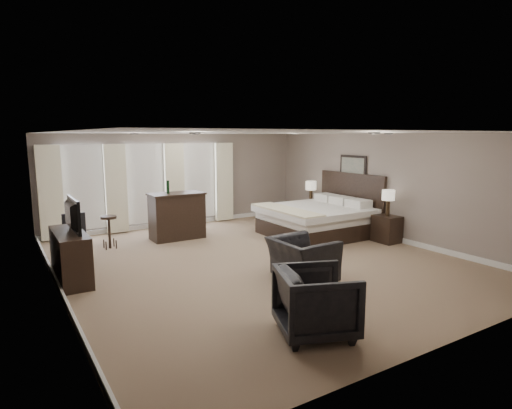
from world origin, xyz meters
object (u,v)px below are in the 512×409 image
lamp_near (388,203)px  desk_chair (73,235)px  armchair_near (303,251)px  bar_stool_left (109,232)px  bar_counter (177,216)px  dresser (70,256)px  lamp_far (311,192)px  tv (68,228)px  nightstand_far (310,212)px  bar_stool_right (183,221)px  nightstand_near (387,229)px  armchair_far (316,299)px  bed (319,205)px

lamp_near → desk_chair: 7.10m
lamp_near → armchair_near: lamp_near is taller
armchair_near → bar_stool_left: armchair_near is taller
bar_counter → dresser: bearing=-144.6°
lamp_far → bar_stool_left: 5.84m
bar_counter → tv: bearing=-144.6°
nightstand_far → bar_stool_left: bearing=179.8°
dresser → bar_counter: (2.76, 1.96, 0.14)m
desk_chair → lamp_far: bearing=-175.5°
tv → bar_stool_right: (3.00, 2.17, -0.58)m
nightstand_near → nightstand_far: 2.90m
bar_stool_right → desk_chair: size_ratio=0.74×
nightstand_far → dresser: size_ratio=0.37×
armchair_near → bar_counter: bar_counter is taller
nightstand_near → bar_stool_right: bearing=140.8°
nightstand_far → lamp_far: bearing=0.0°
lamp_near → lamp_far: size_ratio=0.95×
tv → desk_chair: (0.27, 1.41, -0.45)m
lamp_near → bar_stool_left: size_ratio=0.83×
bar_counter → lamp_near: bearing=-35.8°
armchair_near → bar_counter: size_ratio=0.83×
lamp_near → tv: (-6.92, 1.03, -0.01)m
lamp_far → bar_stool_left: bearing=179.8°
lamp_far → armchair_far: bearing=-128.4°
bed → bar_stool_left: size_ratio=3.25×
bed → bar_counter: (-3.27, 1.55, -0.20)m
nightstand_far → lamp_far: 0.61m
lamp_near → bar_stool_left: bearing=153.3°
lamp_near → armchair_far: bearing=-147.9°
bar_stool_left → bar_stool_right: 1.92m
nightstand_near → nightstand_far: size_ratio=1.15×
dresser → armchair_near: bearing=-29.3°
dresser → armchair_near: armchair_near is taller
dresser → bar_stool_right: (3.00, 2.17, -0.07)m
dresser → armchair_far: bearing=-59.1°
nightstand_near → desk_chair: 7.09m
armchair_near → bar_stool_right: armchair_near is taller
lamp_near → bar_stool_right: (-3.92, 3.20, -0.58)m
bed → desk_chair: bearing=170.2°
armchair_far → desk_chair: desk_chair is taller
nightstand_near → desk_chair: bearing=159.8°
bed → lamp_near: bed is taller
nightstand_near → desk_chair: size_ratio=0.64×
bed → tv: size_ratio=2.38×
armchair_far → bar_counter: (0.43, 5.87, 0.10)m
bar_stool_right → bar_counter: bearing=-139.0°
armchair_far → bar_counter: size_ratio=0.72×
bar_counter → nightstand_far: bearing=-1.3°
bed → tv: bed is taller
dresser → bar_stool_right: 3.70m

